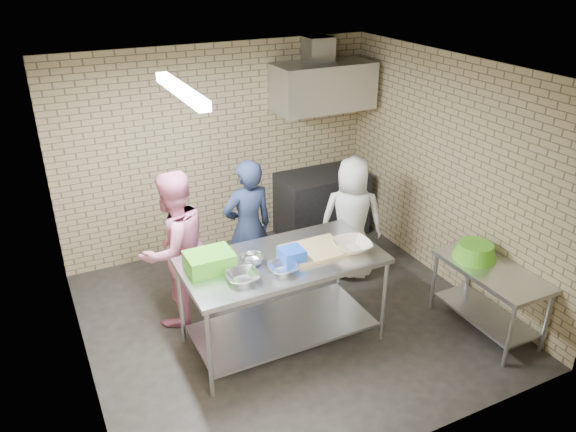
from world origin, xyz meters
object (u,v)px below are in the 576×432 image
object	(u,v)px
green_crate	(210,261)
green_basin	(475,251)
stove	(322,204)
bottle_red	(319,88)
side_counter	(487,299)
blue_tub	(292,256)
man_navy	(248,228)
woman_pink	(174,249)
prep_table	(283,301)
woman_white	(352,219)

from	to	relation	value
green_crate	green_basin	xyz separation A→B (m)	(2.70, -0.65, -0.23)
stove	bottle_red	distance (m)	1.60
stove	green_crate	xyz separation A→B (m)	(-2.27, -1.85, 0.62)
side_counter	blue_tub	world-z (taller)	blue_tub
green_basin	man_navy	world-z (taller)	man_navy
stove	woman_pink	bearing A→B (deg)	-155.33
side_counter	bottle_red	world-z (taller)	bottle_red
prep_table	stove	bearing A→B (deg)	51.50
side_counter	stove	world-z (taller)	stove
green_basin	woman_pink	xyz separation A→B (m)	(-2.84, 1.39, 0.03)
side_counter	man_navy	world-z (taller)	man_navy
stove	green_basin	distance (m)	2.57
bottle_red	man_navy	size ratio (longest dim) A/B	0.11
blue_tub	green_basin	size ratio (longest dim) A/B	0.47
green_basin	man_navy	size ratio (longest dim) A/B	0.28
green_crate	woman_pink	xyz separation A→B (m)	(-0.14, 0.75, -0.21)
prep_table	green_crate	world-z (taller)	green_crate
stove	green_crate	world-z (taller)	green_crate
woman_white	prep_table	bearing A→B (deg)	61.55
side_counter	prep_table	bearing A→B (deg)	158.96
prep_table	bottle_red	distance (m)	3.14
stove	bottle_red	world-z (taller)	bottle_red
woman_pink	woman_white	xyz separation A→B (m)	(2.17, -0.04, -0.09)
prep_table	bottle_red	bearing A→B (deg)	53.80
side_counter	stove	distance (m)	2.79
side_counter	woman_pink	size ratio (longest dim) A/B	0.69
man_navy	woman_pink	size ratio (longest dim) A/B	0.96
green_basin	woman_pink	bearing A→B (deg)	153.90
prep_table	man_navy	world-z (taller)	man_navy
green_crate	woman_white	size ratio (longest dim) A/B	0.28
prep_table	man_navy	bearing A→B (deg)	86.27
prep_table	green_basin	world-z (taller)	prep_table
stove	man_navy	bearing A→B (deg)	-148.03
side_counter	woman_pink	bearing A→B (deg)	150.15
prep_table	bottle_red	size ratio (longest dim) A/B	10.92
bottle_red	man_navy	bearing A→B (deg)	-142.81
side_counter	blue_tub	distance (m)	2.19
blue_tub	woman_pink	bearing A→B (deg)	132.73
stove	green_crate	bearing A→B (deg)	-140.77
woman_pink	green_crate	bearing A→B (deg)	76.25
bottle_red	man_navy	xyz separation A→B (m)	(-1.55, -1.18, -1.20)
green_crate	green_basin	bearing A→B (deg)	-13.47
side_counter	bottle_red	bearing A→B (deg)	97.62
side_counter	blue_tub	xyz separation A→B (m)	(-1.97, 0.68, 0.68)
stove	woman_white	world-z (taller)	woman_white
woman_white	green_crate	bearing A→B (deg)	48.85
side_counter	green_crate	size ratio (longest dim) A/B	2.75
green_crate	green_basin	size ratio (longest dim) A/B	0.95
stove	green_basin	bearing A→B (deg)	-80.24
blue_tub	woman_white	xyz separation A→B (m)	(1.28, 0.92, -0.28)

